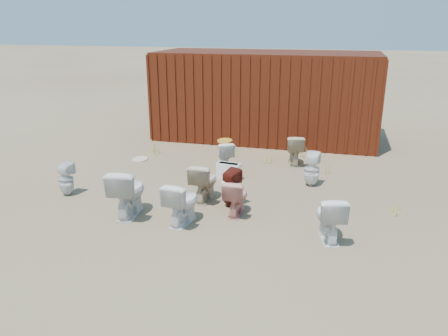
% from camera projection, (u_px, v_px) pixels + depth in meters
% --- Properties ---
extents(ground, '(100.00, 100.00, 0.00)m').
position_uv_depth(ground, '(215.00, 207.00, 7.85)').
color(ground, brown).
rests_on(ground, ground).
extents(shipping_container, '(6.00, 2.40, 2.40)m').
position_uv_depth(shipping_container, '(266.00, 96.00, 12.23)').
color(shipping_container, '#4E1A0D').
rests_on(shipping_container, ground).
extents(toilet_front_a, '(0.54, 0.87, 0.85)m').
position_uv_depth(toilet_front_a, '(128.00, 192.00, 7.40)').
color(toilet_front_a, white).
rests_on(toilet_front_a, ground).
extents(toilet_front_pink, '(0.38, 0.64, 0.64)m').
position_uv_depth(toilet_front_pink, '(236.00, 197.00, 7.47)').
color(toilet_front_pink, '#E39083').
rests_on(toilet_front_pink, ground).
extents(toilet_front_c, '(0.52, 0.77, 0.73)m').
position_uv_depth(toilet_front_c, '(182.00, 203.00, 7.11)').
color(toilet_front_c, white).
rests_on(toilet_front_c, ground).
extents(toilet_front_maroon, '(0.42, 0.42, 0.69)m').
position_uv_depth(toilet_front_maroon, '(231.00, 188.00, 7.78)').
color(toilet_front_maroon, '#58170F').
rests_on(toilet_front_maroon, ground).
extents(toilet_front_e, '(0.57, 0.79, 0.73)m').
position_uv_depth(toilet_front_e, '(329.00, 217.00, 6.59)').
color(toilet_front_e, white).
rests_on(toilet_front_e, ground).
extents(toilet_back_a, '(0.31, 0.32, 0.64)m').
position_uv_depth(toilet_back_a, '(66.00, 179.00, 8.31)').
color(toilet_back_a, silver).
rests_on(toilet_back_a, ground).
extents(toilet_back_beige_left, '(0.45, 0.74, 0.73)m').
position_uv_depth(toilet_back_beige_left, '(204.00, 182.00, 8.06)').
color(toilet_back_beige_left, beige).
rests_on(toilet_back_beige_left, ground).
extents(toilet_back_beige_right, '(0.53, 0.76, 0.71)m').
position_uv_depth(toilet_back_beige_right, '(294.00, 150.00, 10.12)').
color(toilet_back_beige_right, '#C5B490').
rests_on(toilet_back_beige_right, ground).
extents(toilet_back_yellowlid, '(0.59, 0.73, 0.65)m').
position_uv_depth(toilet_back_yellowlid, '(225.00, 155.00, 9.80)').
color(toilet_back_yellowlid, white).
rests_on(toilet_back_yellowlid, ground).
extents(toilet_back_e, '(0.34, 0.35, 0.70)m').
position_uv_depth(toilet_back_e, '(312.00, 169.00, 8.78)').
color(toilet_back_e, white).
rests_on(toilet_back_e, ground).
extents(yellow_lid, '(0.33, 0.41, 0.02)m').
position_uv_depth(yellow_lid, '(225.00, 141.00, 9.69)').
color(yellow_lid, orange).
rests_on(yellow_lid, toilet_back_yellowlid).
extents(loose_tank, '(0.52, 0.26, 0.35)m').
position_uv_depth(loose_tank, '(229.00, 171.00, 9.21)').
color(loose_tank, white).
rests_on(loose_tank, ground).
extents(loose_lid_near, '(0.54, 0.60, 0.02)m').
position_uv_depth(loose_lid_near, '(232.00, 182.00, 9.06)').
color(loose_lid_near, beige).
rests_on(loose_lid_near, ground).
extents(loose_lid_far, '(0.42, 0.51, 0.02)m').
position_uv_depth(loose_lid_far, '(140.00, 159.00, 10.56)').
color(loose_lid_far, beige).
rests_on(loose_lid_far, ground).
extents(weed_clump_a, '(0.36, 0.36, 0.34)m').
position_uv_depth(weed_clump_a, '(154.00, 147.00, 10.99)').
color(weed_clump_a, '#B4A948').
rests_on(weed_clump_a, ground).
extents(weed_clump_b, '(0.32, 0.32, 0.26)m').
position_uv_depth(weed_clump_b, '(268.00, 157.00, 10.32)').
color(weed_clump_b, '#B4A948').
rests_on(weed_clump_b, ground).
extents(weed_clump_c, '(0.36, 0.36, 0.33)m').
position_uv_depth(weed_clump_c, '(321.00, 165.00, 9.64)').
color(weed_clump_c, '#B4A948').
rests_on(weed_clump_c, ground).
extents(weed_clump_d, '(0.30, 0.30, 0.26)m').
position_uv_depth(weed_clump_d, '(232.00, 151.00, 10.78)').
color(weed_clump_d, '#B4A948').
rests_on(weed_clump_d, ground).
extents(weed_clump_e, '(0.34, 0.34, 0.26)m').
position_uv_depth(weed_clump_e, '(301.00, 152.00, 10.72)').
color(weed_clump_e, '#B4A948').
rests_on(weed_clump_e, ground).
extents(weed_clump_f, '(0.28, 0.28, 0.21)m').
position_uv_depth(weed_clump_f, '(396.00, 209.00, 7.52)').
color(weed_clump_f, '#B4A948').
rests_on(weed_clump_f, ground).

